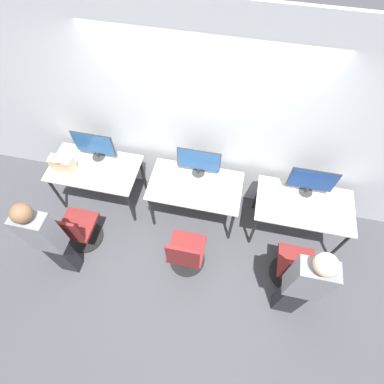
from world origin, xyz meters
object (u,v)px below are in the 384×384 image
object	(u,v)px
mouse_center	(217,194)
mouse_right	(330,220)
monitor_left	(94,145)
keyboard_left	(90,174)
office_chair_right	(294,269)
monitor_right	(312,181)
handbag	(62,164)
office_chair_left	(77,230)
keyboard_center	(194,191)
mouse_left	(111,179)
office_chair_center	(186,254)
keyboard_right	(305,216)
person_right	(303,285)
monitor_center	(199,161)
person_left	(48,240)

from	to	relation	value
mouse_center	mouse_right	bearing A→B (deg)	-3.75
monitor_left	keyboard_left	xyz separation A→B (m)	(0.00, -0.31, -0.23)
monitor_left	mouse_center	xyz separation A→B (m)	(1.69, -0.26, -0.23)
monitor_left	office_chair_right	xyz separation A→B (m)	(2.78, -0.88, -0.64)
monitor_right	handbag	size ratio (longest dim) A/B	1.84
office_chair_left	handbag	world-z (taller)	handbag
keyboard_center	monitor_right	bearing A→B (deg)	11.38
mouse_left	mouse_center	distance (m)	1.40
monitor_left	office_chair_center	distance (m)	1.85
mouse_left	mouse_center	size ratio (longest dim) A/B	1.00
monitor_right	keyboard_center	bearing A→B (deg)	-168.62
monitor_left	office_chair_right	distance (m)	2.99
monitor_left	keyboard_right	bearing A→B (deg)	-7.26
mouse_right	person_right	distance (m)	0.96
office_chair_right	mouse_right	bearing A→B (deg)	61.08
keyboard_center	office_chair_right	bearing A→B (deg)	-23.36
mouse_left	keyboard_right	size ratio (longest dim) A/B	0.20
monitor_center	mouse_right	distance (m)	1.74
monitor_left	keyboard_left	bearing A→B (deg)	-90.00
keyboard_right	monitor_center	bearing A→B (deg)	165.08
keyboard_right	mouse_center	bearing A→B (deg)	175.27
mouse_right	handbag	size ratio (longest dim) A/B	0.30
person_left	office_chair_right	distance (m)	2.92
office_chair_left	monitor_center	distance (m)	1.84
office_chair_center	office_chair_right	xyz separation A→B (m)	(1.35, 0.09, 0.00)
person_right	office_chair_right	bearing A→B (deg)	80.92
keyboard_center	office_chair_right	distance (m)	1.57
keyboard_right	office_chair_right	distance (m)	0.67
monitor_right	office_chair_right	size ratio (longest dim) A/B	0.64
person_right	handbag	size ratio (longest dim) A/B	5.37
keyboard_left	mouse_right	bearing A→B (deg)	-0.86
mouse_left	person_right	xyz separation A→B (m)	(2.43, -0.92, 0.11)
keyboard_center	office_chair_center	bearing A→B (deg)	-86.38
mouse_left	keyboard_center	xyz separation A→B (m)	(1.10, 0.05, -0.01)
monitor_left	handbag	bearing A→B (deg)	-141.01
office_chair_center	mouse_center	bearing A→B (deg)	70.16
person_left	keyboard_center	bearing A→B (deg)	35.29
mouse_center	mouse_right	world-z (taller)	same
office_chair_right	monitor_right	bearing A→B (deg)	90.02
mouse_left	person_left	world-z (taller)	person_left
keyboard_left	mouse_center	distance (m)	1.69
keyboard_left	office_chair_center	bearing A→B (deg)	-24.87
office_chair_left	monitor_right	world-z (taller)	monitor_right
keyboard_left	office_chair_right	distance (m)	2.87
mouse_left	office_chair_left	xyz separation A→B (m)	(-0.34, -0.62, -0.42)
keyboard_left	mouse_center	size ratio (longest dim) A/B	4.89
office_chair_right	person_right	distance (m)	0.64
mouse_left	mouse_center	bearing A→B (deg)	2.55
person_left	monitor_right	world-z (taller)	person_left
office_chair_right	person_right	world-z (taller)	person_right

